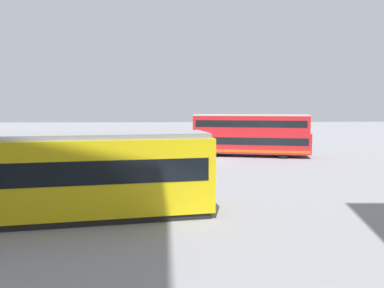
{
  "coord_description": "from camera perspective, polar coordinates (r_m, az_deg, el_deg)",
  "views": [
    {
      "loc": [
        1.72,
        30.63,
        4.45
      ],
      "look_at": [
        0.44,
        4.97,
        1.87
      ],
      "focal_mm": 34.21,
      "sensor_mm": 36.0,
      "label": 1
    }
  ],
  "objects": [
    {
      "name": "ground_plane",
      "position": [
        31.0,
        0.36,
        -2.51
      ],
      "size": [
        160.0,
        160.0,
        0.0
      ],
      "primitive_type": "plane",
      "color": "gray"
    },
    {
      "name": "double_decker_bus",
      "position": [
        33.73,
        9.04,
        1.41
      ],
      "size": [
        10.83,
        4.85,
        3.79
      ],
      "color": "red",
      "rests_on": "ground"
    },
    {
      "name": "tram_yellow",
      "position": [
        15.64,
        -25.22,
        -4.64
      ],
      "size": [
        15.18,
        4.83,
        3.43
      ],
      "color": "yellow",
      "rests_on": "ground"
    },
    {
      "name": "pedestrian_near_railing",
      "position": [
        25.02,
        -8.64,
        -2.36
      ],
      "size": [
        0.45,
        0.45,
        1.66
      ],
      "color": "#33384C",
      "rests_on": "ground"
    },
    {
      "name": "pedestrian_railing",
      "position": [
        26.91,
        -5.3,
        -2.2
      ],
      "size": [
        8.06,
        0.86,
        1.08
      ],
      "color": "gray",
      "rests_on": "ground"
    },
    {
      "name": "info_sign",
      "position": [
        26.76,
        -12.41,
        -0.09
      ],
      "size": [
        1.15,
        0.19,
        2.57
      ],
      "color": "slate",
      "rests_on": "ground"
    }
  ]
}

